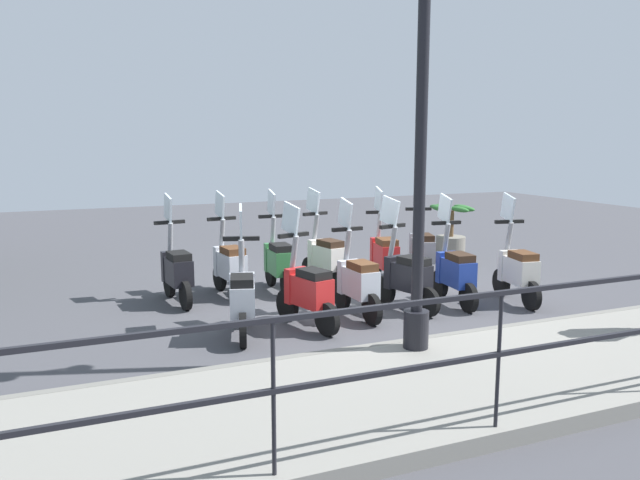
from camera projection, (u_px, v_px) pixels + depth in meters
The scene contains 17 objects.
ground_plane at pixel (357, 302), 8.95m from camera, with size 28.00×28.00×0.00m, color #424247.
promenade_walkway at pixel (500, 372), 6.06m from camera, with size 2.20×20.00×0.15m.
fence_railing at pixel (590, 318), 4.98m from camera, with size 0.04×16.03×1.07m.
lamp_post_near at pixel (420, 159), 6.23m from camera, with size 0.26×0.90×4.44m.
potted_palm at pixel (451, 237), 11.97m from camera, with size 1.06×0.66×1.05m.
scooter_near_0 at pixel (517, 269), 8.82m from camera, with size 1.22×0.47×1.54m.
scooter_near_1 at pixel (454, 271), 8.71m from camera, with size 1.23×0.44×1.54m.
scooter_near_2 at pixel (406, 276), 8.43m from camera, with size 1.21×0.52×1.54m.
scooter_near_3 at pixel (357, 281), 8.12m from camera, with size 1.23×0.44×1.54m.
scooter_near_4 at pixel (307, 290), 7.65m from camera, with size 1.21×0.52×1.54m.
scooter_near_5 at pixel (242, 297), 7.32m from camera, with size 1.21×0.53×1.54m.
scooter_far_0 at pixel (421, 249), 10.41m from camera, with size 1.20×0.55×1.54m.
scooter_far_1 at pixel (384, 254), 9.97m from camera, with size 1.22×0.48×1.54m.
scooter_far_2 at pixel (325, 256), 9.81m from camera, with size 1.22×0.49×1.54m.
scooter_far_3 at pixel (278, 261), 9.45m from camera, with size 1.23×0.44×1.54m.
scooter_far_4 at pixel (229, 264), 9.19m from camera, with size 1.23×0.44×1.54m.
scooter_far_5 at pixel (177, 270), 8.79m from camera, with size 1.23×0.44×1.54m.
Camera 1 is at (-7.80, 3.85, 2.33)m, focal length 35.00 mm.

